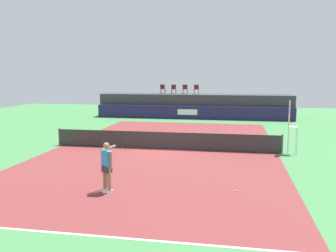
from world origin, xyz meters
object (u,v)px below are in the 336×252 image
Objects in this scene: spectator_chair_far_left at (163,88)px; spectator_chair_left at (174,89)px; net_post_near at (59,137)px; net_post_far at (282,144)px; spectator_chair_right at (196,89)px; umpire_chair at (291,123)px; tennis_player at (107,165)px; tennis_ball at (236,191)px; spectator_chair_center at (185,89)px.

spectator_chair_far_left is 1.00× the size of spectator_chair_left.
net_post_near is 12.40m from net_post_far.
spectator_chair_right reaches higher than umpire_chair.
spectator_chair_far_left reaches higher than tennis_player.
tennis_player is at bearing -131.93° from net_post_far.
tennis_ball is at bearing -80.37° from spectator_chair_right.
net_post_near is (-3.03, -15.52, -2.19)m from spectator_chair_far_left.
spectator_chair_right is at bearing 111.80° from net_post_far.
spectator_chair_right is 16.48m from umpire_chair.
spectator_chair_far_left is 0.89× the size of net_post_near.
net_post_near is (-6.35, -15.13, -2.19)m from spectator_chair_right.
umpire_chair reaches higher than tennis_ball.
net_post_near is (-4.16, -15.21, -2.19)m from spectator_chair_left.
spectator_chair_right is at bearing 67.25° from net_post_near.
spectator_chair_far_left is at bearing 164.41° from spectator_chair_left.
spectator_chair_center is at bearing -6.80° from spectator_chair_far_left.
spectator_chair_far_left is 0.89× the size of net_post_far.
net_post_near is at bearing -112.75° from spectator_chair_right.
net_post_near is at bearing -109.00° from spectator_chair_center.
spectator_chair_right reaches higher than tennis_ball.
net_post_near reaches higher than tennis_ball.
spectator_chair_right is (3.31, -0.39, 0.00)m from spectator_chair_far_left.
tennis_player is (1.47, -22.75, -1.73)m from spectator_chair_left.
tennis_player is (0.37, -22.80, -1.73)m from spectator_chair_center.
spectator_chair_far_left and spectator_chair_left have the same top height.
spectator_chair_left is 0.50× the size of tennis_player.
spectator_chair_right is at bearing -6.53° from spectator_chair_center.
spectator_chair_left is at bearing 105.04° from tennis_ball.
tennis_player reaches higher than tennis_ball.
net_post_near is at bearing 146.19° from tennis_ball.
spectator_chair_left is 17.43m from net_post_far.
umpire_chair is at bearing 46.50° from tennis_player.
tennis_player is at bearing -169.70° from tennis_ball.
spectator_chair_left is 1.00× the size of spectator_chair_center.
spectator_chair_center reaches higher than net_post_near.
tennis_ball is at bearing -72.49° from spectator_chair_far_left.
umpire_chair is at bearing -66.94° from spectator_chair_right.
tennis_ball is (7.02, -22.26, -2.66)m from spectator_chair_far_left.
spectator_chair_far_left reaches higher than net_post_near.
tennis_ball is at bearing -77.68° from spectator_chair_center.
net_post_far is 7.15m from tennis_ball.
tennis_player is 4.60m from tennis_ball.
tennis_ball is (4.43, 0.80, -0.92)m from tennis_player.
spectator_chair_far_left and spectator_chair_center have the same top height.
spectator_chair_center is at bearing 2.63° from spectator_chair_left.
spectator_chair_left is 17.51m from umpire_chair.
spectator_chair_center and spectator_chair_right have the same top height.
spectator_chair_right is 0.89× the size of net_post_far.
tennis_player reaches higher than net_post_near.
tennis_ball is (5.89, -21.94, -2.66)m from spectator_chair_left.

